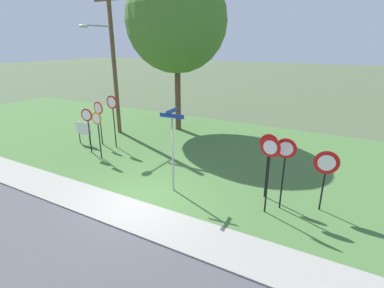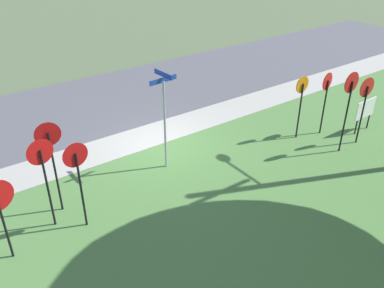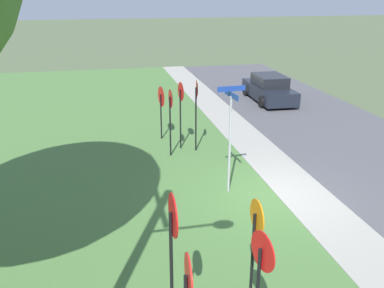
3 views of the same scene
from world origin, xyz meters
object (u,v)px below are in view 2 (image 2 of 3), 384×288
object	(u,v)px
stop_sign_near_right	(349,95)
yield_sign_far_right	(77,166)
yield_sign_far_left	(50,147)
stop_sign_far_left	(326,91)
notice_board	(365,111)
stop_sign_far_center	(301,95)
yield_sign_near_right	(42,163)
street_name_post	(164,113)
stop_sign_near_left	(365,97)

from	to	relation	value
stop_sign_near_right	yield_sign_far_right	xyz separation A→B (m)	(8.55, -1.43, -0.24)
stop_sign_near_right	yield_sign_far_left	distance (m)	9.17
stop_sign_near_right	stop_sign_far_left	bearing A→B (deg)	-113.46
yield_sign_far_right	notice_board	world-z (taller)	yield_sign_far_right
stop_sign_far_center	yield_sign_near_right	xyz separation A→B (m)	(8.76, -0.40, 0.23)
stop_sign_near_right	yield_sign_near_right	bearing A→B (deg)	-12.56
street_name_post	notice_board	world-z (taller)	street_name_post
stop_sign_near_right	stop_sign_far_center	world-z (taller)	stop_sign_near_right
stop_sign_far_center	notice_board	size ratio (longest dim) A/B	1.85
street_name_post	stop_sign_far_center	bearing A→B (deg)	162.95
stop_sign_near_right	stop_sign_far_center	size ratio (longest dim) A/B	1.22
stop_sign_near_left	stop_sign_near_right	distance (m)	1.03
yield_sign_far_left	street_name_post	size ratio (longest dim) A/B	0.83
stop_sign_near_right	notice_board	xyz separation A→B (m)	(-1.88, -0.43, -1.20)
yield_sign_near_right	street_name_post	bearing A→B (deg)	-178.22
yield_sign_far_left	stop_sign_far_left	bearing A→B (deg)	-178.83
notice_board	yield_sign_near_right	bearing A→B (deg)	-9.05
stop_sign_near_left	yield_sign_far_right	distance (m)	9.64
yield_sign_near_right	notice_board	xyz separation A→B (m)	(-11.10, 1.50, -1.03)
stop_sign_near_left	yield_sign_far_left	xyz separation A→B (m)	(9.83, -2.39, 0.22)
notice_board	yield_sign_far_right	bearing A→B (deg)	-6.86
yield_sign_near_right	notice_board	bearing A→B (deg)	164.45
stop_sign_near_left	stop_sign_far_center	bearing A→B (deg)	-42.58
notice_board	stop_sign_near_right	bearing A→B (deg)	11.37
yield_sign_near_right	street_name_post	world-z (taller)	street_name_post
stop_sign_far_center	stop_sign_far_left	bearing A→B (deg)	163.66
stop_sign_near_right	yield_sign_far_left	bearing A→B (deg)	-16.10
yield_sign_near_right	yield_sign_far_left	world-z (taller)	yield_sign_far_left
stop_sign_near_right	street_name_post	world-z (taller)	street_name_post
stop_sign_near_left	yield_sign_far_right	bearing A→B (deg)	-4.82
stop_sign_far_left	stop_sign_far_center	size ratio (longest dim) A/B	1.00
stop_sign_far_left	street_name_post	distance (m)	6.02
yield_sign_near_right	yield_sign_far_left	size ratio (longest dim) A/B	0.95
yield_sign_far_left	street_name_post	bearing A→B (deg)	-169.07
stop_sign_far_left	yield_sign_far_right	bearing A→B (deg)	-11.48
yield_sign_far_left	notice_board	xyz separation A→B (m)	(-10.72, 2.00, -1.13)
street_name_post	yield_sign_far_left	bearing A→B (deg)	-2.23
stop_sign_near_left	street_name_post	bearing A→B (deg)	-18.45
stop_sign_far_center	street_name_post	size ratio (longest dim) A/B	0.73
yield_sign_far_left	notice_board	bearing A→B (deg)	177.75
yield_sign_far_right	yield_sign_near_right	bearing A→B (deg)	-40.26
stop_sign_near_right	stop_sign_far_left	world-z (taller)	stop_sign_near_right
stop_sign_far_left	yield_sign_near_right	xyz separation A→B (m)	(9.74, -0.67, 0.21)
yield_sign_far_left	street_name_post	distance (m)	3.51
stop_sign_far_center	yield_sign_far_left	world-z (taller)	yield_sign_far_left
stop_sign_near_left	notice_board	size ratio (longest dim) A/B	1.92
street_name_post	yield_sign_far_right	bearing A→B (deg)	14.90
street_name_post	notice_board	distance (m)	7.61
stop_sign_near_left	stop_sign_near_right	xyz separation A→B (m)	(0.99, 0.03, 0.29)
stop_sign_near_right	yield_sign_far_left	size ratio (longest dim) A/B	1.06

